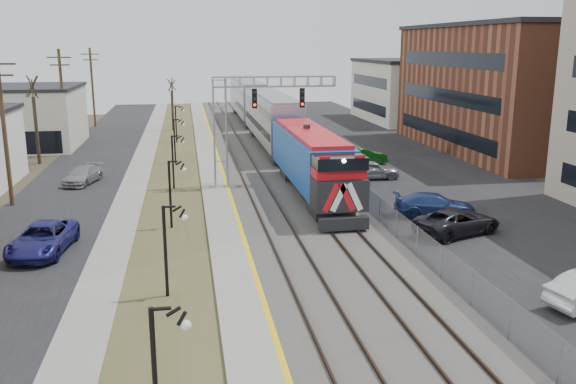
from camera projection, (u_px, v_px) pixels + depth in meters
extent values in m
cube|color=black|center=(83.00, 173.00, 50.39)|extent=(7.00, 120.00, 0.04)
cube|color=gray|center=(139.00, 171.00, 51.11)|extent=(2.00, 120.00, 0.08)
cube|color=#454726|center=(175.00, 170.00, 51.60)|extent=(4.00, 120.00, 0.06)
cube|color=gray|center=(211.00, 168.00, 52.06)|extent=(2.00, 120.00, 0.24)
cube|color=#595651|center=(269.00, 166.00, 52.87)|extent=(8.00, 120.00, 0.20)
cube|color=black|center=(401.00, 163.00, 54.82)|extent=(16.00, 120.00, 0.04)
cube|color=gold|center=(221.00, 166.00, 52.17)|extent=(0.24, 120.00, 0.01)
cube|color=#2D2119|center=(237.00, 165.00, 52.38)|extent=(0.08, 120.00, 0.15)
cube|color=#2D2119|center=(254.00, 165.00, 52.63)|extent=(0.08, 120.00, 0.15)
cube|color=#2D2119|center=(277.00, 164.00, 52.95)|extent=(0.08, 120.00, 0.15)
cube|color=#2D2119|center=(294.00, 163.00, 53.19)|extent=(0.08, 120.00, 0.15)
cube|color=#124598|center=(312.00, 163.00, 41.78)|extent=(3.00, 17.00, 4.25)
cube|color=black|center=(344.00, 223.00, 33.87)|extent=(2.80, 0.50, 0.70)
cube|color=#9D9FA7|center=(271.00, 120.00, 61.11)|extent=(3.00, 22.00, 5.33)
cube|color=#9D9FA7|center=(248.00, 100.00, 82.96)|extent=(3.00, 22.00, 5.33)
cube|color=gray|center=(220.00, 134.00, 44.52)|extent=(1.00, 1.00, 8.00)
cube|color=gray|center=(274.00, 82.00, 44.28)|extent=(9.00, 0.80, 0.80)
cube|color=black|center=(254.00, 98.00, 43.87)|extent=(0.35, 0.25, 1.40)
cube|color=black|center=(302.00, 98.00, 44.44)|extent=(0.35, 0.25, 1.40)
cylinder|color=black|center=(155.00, 379.00, 15.68)|extent=(0.14, 0.14, 4.00)
cylinder|color=black|center=(165.00, 252.00, 25.26)|extent=(0.14, 0.14, 4.00)
cylinder|color=black|center=(170.00, 195.00, 34.84)|extent=(0.14, 0.14, 4.00)
cylinder|color=black|center=(173.00, 163.00, 44.42)|extent=(0.14, 0.14, 4.00)
cylinder|color=black|center=(175.00, 142.00, 54.01)|extent=(0.14, 0.14, 4.00)
cylinder|color=black|center=(176.00, 125.00, 65.50)|extent=(0.14, 0.14, 4.00)
cylinder|color=#4C3823|center=(4.00, 131.00, 39.15)|extent=(0.28, 0.28, 10.00)
cylinder|color=#4C3823|center=(63.00, 102.00, 58.31)|extent=(0.28, 0.28, 10.00)
cylinder|color=#4C3823|center=(93.00, 88.00, 77.48)|extent=(0.28, 0.28, 10.00)
cube|color=gray|center=(316.00, 157.00, 53.38)|extent=(0.04, 120.00, 1.60)
cube|color=beige|center=(8.00, 118.00, 62.53)|extent=(14.00, 12.00, 6.00)
cube|color=brown|center=(521.00, 90.00, 60.46)|extent=(16.00, 26.00, 12.00)
cube|color=beige|center=(424.00, 91.00, 84.89)|extent=(16.00, 18.00, 8.00)
cylinder|color=#382D23|center=(37.00, 131.00, 53.76)|extent=(0.30, 0.30, 5.95)
cylinder|color=#382D23|center=(173.00, 111.00, 74.90)|extent=(0.30, 0.30, 4.90)
imported|color=black|center=(457.00, 222.00, 34.04)|extent=(5.68, 4.03, 1.44)
imported|color=navy|center=(435.00, 206.00, 37.56)|extent=(5.25, 2.98, 1.43)
imported|color=gray|center=(371.00, 170.00, 47.98)|extent=(4.37, 1.80, 1.48)
imported|color=#0E480F|center=(362.00, 157.00, 53.73)|extent=(4.74, 2.28, 1.50)
imported|color=navy|center=(43.00, 239.00, 30.98)|extent=(3.08, 5.61, 1.49)
imported|color=gray|center=(83.00, 176.00, 46.45)|extent=(2.93, 4.80, 1.30)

